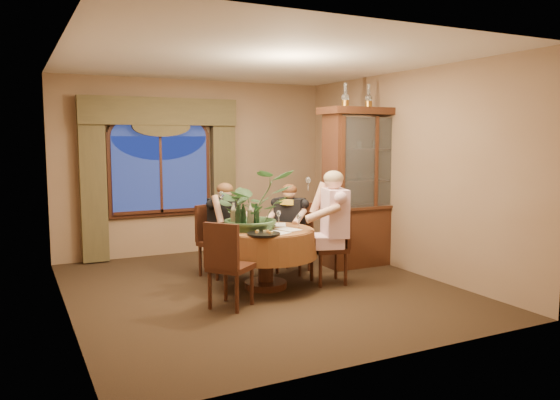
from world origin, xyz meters
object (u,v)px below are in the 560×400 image
oil_lamp_center (369,96)px  stoneware_vase (254,218)px  chair_back_right (293,238)px  wine_bottle_3 (238,219)px  wine_bottle_4 (250,216)px  wine_bottle_2 (243,217)px  olive_bowl (270,227)px  china_cabinet (367,187)px  person_back (224,230)px  wine_bottle_5 (239,215)px  chair_back (218,241)px  chair_right (329,247)px  oil_lamp_left (345,95)px  oil_lamp_right (391,97)px  dining_table (266,258)px  wine_bottle_0 (233,216)px  person_pink (335,228)px  centerpiece_plant (253,178)px  chair_front_left (231,265)px  person_scarf (290,229)px  wine_bottle_1 (257,217)px

oil_lamp_center → stoneware_vase: size_ratio=1.35×
chair_back_right → stoneware_vase: stoneware_vase is taller
wine_bottle_3 → wine_bottle_4: bearing=30.2°
oil_lamp_center → wine_bottle_2: 2.75m
wine_bottle_4 → olive_bowl: bearing=-15.8°
stoneware_vase → china_cabinet: bearing=11.7°
person_back → wine_bottle_5: size_ratio=3.89×
person_back → wine_bottle_5: bearing=67.8°
chair_back → stoneware_vase: (0.23, -0.71, 0.40)m
chair_right → oil_lamp_left: bearing=-33.2°
oil_lamp_right → stoneware_vase: (-2.41, -0.42, -1.60)m
oil_lamp_left → wine_bottle_5: size_ratio=1.03×
dining_table → wine_bottle_0: 0.67m
wine_bottle_5 → person_pink: bearing=-20.3°
chair_right → centerpiece_plant: bearing=86.1°
oil_lamp_left → stoneware_vase: size_ratio=1.35×
dining_table → stoneware_vase: (-0.11, 0.12, 0.50)m
oil_lamp_right → chair_front_left: size_ratio=0.35×
china_cabinet → dining_table: bearing=-164.4°
wine_bottle_2 → centerpiece_plant: bearing=30.2°
oil_lamp_left → wine_bottle_4: size_ratio=1.03×
stoneware_vase → wine_bottle_0: bearing=177.1°
person_scarf → olive_bowl: bearing=93.8°
chair_front_left → oil_lamp_center: bearing=74.0°
person_back → olive_bowl: size_ratio=9.11×
dining_table → wine_bottle_4: wine_bottle_4 is taller
oil_lamp_right → chair_right: (-1.48, -0.69, -2.00)m
person_pink → wine_bottle_2: person_pink is taller
oil_lamp_center → olive_bowl: oil_lamp_center is taller
chair_right → chair_back_right: (-0.14, 0.71, 0.00)m
centerpiece_plant → wine_bottle_3: 0.56m
dining_table → olive_bowl: 0.40m
wine_bottle_5 → wine_bottle_0: bearing=-155.4°
person_pink → wine_bottle_0: bearing=89.3°
wine_bottle_4 → wine_bottle_5: bearing=128.3°
china_cabinet → chair_back_right: 1.39m
oil_lamp_left → wine_bottle_1: 2.33m
wine_bottle_4 → dining_table: bearing=-11.9°
oil_lamp_left → china_cabinet: bearing=0.0°
chair_right → person_pink: size_ratio=0.65×
stoneware_vase → wine_bottle_3: bearing=-146.2°
wine_bottle_2 → person_pink: bearing=-12.2°
chair_back → wine_bottle_1: bearing=80.6°
oil_lamp_center → person_pink: oil_lamp_center is taller
person_scarf → stoneware_vase: bearing=79.2°
oil_lamp_left → person_pink: 2.02m
wine_bottle_2 → wine_bottle_5: bearing=87.2°
wine_bottle_0 → oil_lamp_left: bearing=12.1°
stoneware_vase → person_scarf: bearing=30.3°
dining_table → wine_bottle_3: 0.68m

